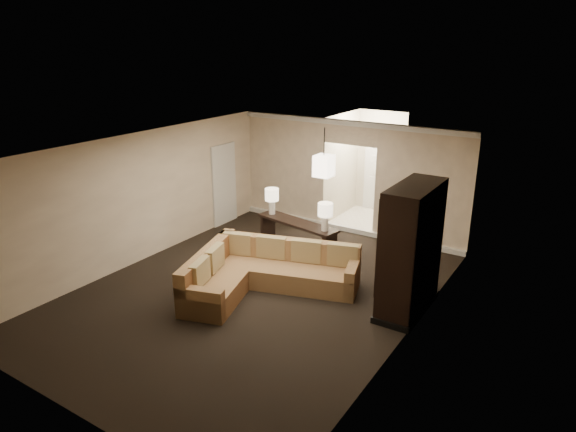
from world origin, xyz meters
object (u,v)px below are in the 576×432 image
Objects in this scene: armoire at (410,252)px; drink_table at (306,257)px; person at (389,187)px; sectional_sofa at (262,273)px; console_table at (297,235)px; coffee_table at (228,261)px.

armoire is 4.13× the size of drink_table.
person is (-2.24, 4.63, -0.27)m from armoire.
sectional_sofa is 1.32× the size of armoire.
drink_table is (-2.24, 0.23, -0.71)m from armoire.
sectional_sofa is at bearing -69.19° from console_table.
coffee_table is 1.80× the size of drink_table.
armoire is 5.15m from person.
sectional_sofa is at bearing -16.34° from coffee_table.
armoire reaches higher than person.
person is (0.70, 3.60, 0.37)m from console_table.
console_table reaches higher than drink_table.
console_table is at bearing 160.68° from armoire.
sectional_sofa is at bearing -163.67° from armoire.
person reaches higher than sectional_sofa.
sectional_sofa is at bearing -111.46° from drink_table.
armoire is 2.36m from drink_table.
sectional_sofa is 5.45× the size of drink_table.
sectional_sofa reaches higher than coffee_table.
armoire is at bearing -0.55° from sectional_sofa.
person is (0.39, 5.40, 0.49)m from sectional_sofa.
coffee_table is 3.89m from armoire.
drink_table is at bearing 174.08° from armoire.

